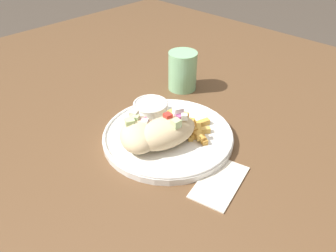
# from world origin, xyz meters

# --- Properties ---
(table) EXTENTS (1.58, 1.58, 0.71)m
(table) POSITION_xyz_m (0.00, 0.00, 0.65)
(table) COLOR brown
(table) RESTS_ON ground_plane
(napkin) EXTENTS (0.14, 0.09, 0.00)m
(napkin) POSITION_xyz_m (0.01, -0.21, 0.71)
(napkin) COLOR silver
(napkin) RESTS_ON table
(plate) EXTENTS (0.27, 0.27, 0.02)m
(plate) POSITION_xyz_m (0.04, -0.05, 0.72)
(plate) COLOR white
(plate) RESTS_ON table
(pita_sandwich_near) EXTENTS (0.14, 0.10, 0.07)m
(pita_sandwich_near) POSITION_xyz_m (0.01, -0.07, 0.75)
(pita_sandwich_near) COLOR beige
(pita_sandwich_near) RESTS_ON plate
(pita_sandwich_far) EXTENTS (0.13, 0.13, 0.06)m
(pita_sandwich_far) POSITION_xyz_m (-0.03, -0.04, 0.75)
(pita_sandwich_far) COLOR beige
(pita_sandwich_far) RESTS_ON plate
(fries_pile) EXTENTS (0.11, 0.11, 0.04)m
(fries_pile) POSITION_xyz_m (0.07, -0.08, 0.73)
(fries_pile) COLOR gold
(fries_pile) RESTS_ON plate
(sauce_ramekin) EXTENTS (0.08, 0.08, 0.04)m
(sauce_ramekin) POSITION_xyz_m (0.06, 0.02, 0.74)
(sauce_ramekin) COLOR white
(sauce_ramekin) RESTS_ON plate
(water_glass) EXTENTS (0.07, 0.07, 0.10)m
(water_glass) POSITION_xyz_m (0.22, 0.07, 0.75)
(water_glass) COLOR #8CCC93
(water_glass) RESTS_ON table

